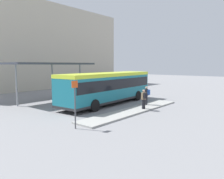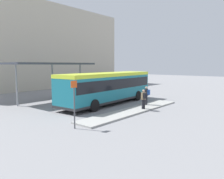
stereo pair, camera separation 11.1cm
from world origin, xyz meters
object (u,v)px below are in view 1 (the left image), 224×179
object	(u,v)px
platform_sign	(75,102)
city_bus	(108,86)
pedestrian_waiting	(144,98)
bicycle_blue	(133,89)
bicycle_red	(130,88)
pedestrian_companion	(147,94)

from	to	relation	value
platform_sign	city_bus	bearing A→B (deg)	27.29
pedestrian_waiting	bicycle_blue	bearing A→B (deg)	-35.84
city_bus	bicycle_red	bearing A→B (deg)	20.84
bicycle_red	platform_sign	bearing A→B (deg)	117.82
platform_sign	pedestrian_companion	bearing A→B (deg)	2.85
pedestrian_waiting	bicycle_blue	world-z (taller)	pedestrian_waiting
city_bus	bicycle_red	distance (m)	10.98
pedestrian_companion	platform_sign	size ratio (longest dim) A/B	0.59
city_bus	pedestrian_companion	bearing A→B (deg)	-71.55
pedestrian_waiting	bicycle_red	world-z (taller)	pedestrian_waiting
pedestrian_companion	pedestrian_waiting	bearing A→B (deg)	101.26
pedestrian_companion	bicycle_red	world-z (taller)	pedestrian_companion
pedestrian_companion	bicycle_red	bearing A→B (deg)	-60.03
bicycle_blue	city_bus	bearing A→B (deg)	102.33
bicycle_red	platform_sign	world-z (taller)	platform_sign
pedestrian_waiting	pedestrian_companion	size ratio (longest dim) A/B	0.96
bicycle_blue	bicycle_red	world-z (taller)	bicycle_red
pedestrian_waiting	bicycle_blue	distance (m)	12.94
city_bus	pedestrian_companion	xyz separation A→B (m)	(1.36, -3.40, -0.67)
pedestrian_waiting	bicycle_red	size ratio (longest dim) A/B	0.90
city_bus	bicycle_red	xyz separation A→B (m)	(9.93, 4.47, -1.36)
pedestrian_companion	bicycle_red	distance (m)	11.65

